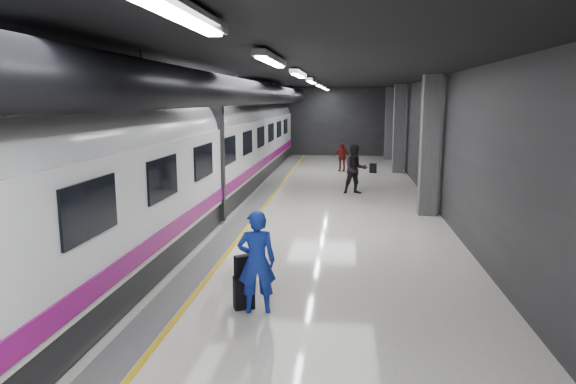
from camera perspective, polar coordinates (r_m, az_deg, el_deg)
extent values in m
plane|color=silver|center=(15.49, -0.74, -3.68)|extent=(40.00, 40.00, 0.00)
cube|color=black|center=(15.05, -0.78, 13.19)|extent=(10.00, 40.00, 0.02)
cube|color=#28282B|center=(34.99, 3.43, 7.78)|extent=(10.00, 0.02, 4.50)
cube|color=#28282B|center=(16.50, -18.31, 4.59)|extent=(0.02, 40.00, 4.50)
cube|color=#28282B|center=(15.30, 18.21, 4.20)|extent=(0.02, 40.00, 4.50)
cube|color=slate|center=(15.71, -5.64, -3.51)|extent=(0.65, 39.80, 0.01)
cube|color=yellow|center=(15.63, -4.20, -3.55)|extent=(0.10, 39.80, 0.01)
cylinder|color=black|center=(15.26, -5.71, 11.04)|extent=(0.80, 38.00, 0.80)
cube|color=silver|center=(4.18, -12.51, 19.44)|extent=(0.22, 2.60, 0.10)
cube|color=silver|center=(9.03, -1.87, 14.56)|extent=(0.22, 2.60, 0.10)
cube|color=silver|center=(13.99, 1.19, 13.01)|extent=(0.22, 2.60, 0.10)
cube|color=silver|center=(18.97, 2.64, 12.26)|extent=(0.22, 2.60, 0.10)
cube|color=silver|center=(23.96, 3.48, 11.82)|extent=(0.22, 2.60, 0.10)
cube|color=silver|center=(28.95, 4.02, 11.53)|extent=(0.22, 2.60, 0.10)
cube|color=silver|center=(32.95, 4.34, 11.36)|extent=(0.22, 2.60, 0.10)
cube|color=#515154|center=(17.18, 15.41, 4.95)|extent=(0.55, 0.55, 4.50)
cube|color=#515154|center=(27.08, 12.21, 6.87)|extent=(0.55, 0.55, 4.50)
cube|color=#515154|center=(33.05, 11.21, 7.46)|extent=(0.55, 0.55, 4.50)
cube|color=black|center=(16.13, -12.27, -2.07)|extent=(2.80, 38.00, 0.60)
cube|color=white|center=(15.90, -12.46, 2.86)|extent=(2.90, 38.00, 2.20)
cylinder|color=white|center=(15.81, -12.60, 6.28)|extent=(2.80, 38.00, 2.80)
cube|color=#850C6B|center=(15.61, -7.24, -0.08)|extent=(0.04, 38.00, 0.35)
cube|color=black|center=(15.87, -12.50, 3.76)|extent=(3.05, 0.25, 3.80)
cube|color=black|center=(7.99, -21.12, -1.78)|extent=(0.05, 1.60, 0.85)
cube|color=black|center=(10.69, -13.73, 1.50)|extent=(0.05, 1.60, 0.85)
cube|color=black|center=(13.52, -9.36, 3.42)|extent=(0.05, 1.60, 0.85)
cube|color=black|center=(16.41, -6.51, 4.66)|extent=(0.05, 1.60, 0.85)
cube|color=black|center=(19.33, -4.51, 5.53)|extent=(0.05, 1.60, 0.85)
cube|color=black|center=(22.28, -3.03, 6.16)|extent=(0.05, 1.60, 0.85)
cube|color=black|center=(25.23, -1.90, 6.64)|extent=(0.05, 1.60, 0.85)
cube|color=black|center=(28.20, -1.00, 7.01)|extent=(0.05, 1.60, 0.85)
cube|color=black|center=(31.17, -0.27, 7.32)|extent=(0.05, 1.60, 0.85)
imported|color=#1A31C5|center=(9.07, -3.50, -7.74)|extent=(0.75, 0.57, 1.85)
cube|color=black|center=(9.44, -4.92, -11.06)|extent=(0.42, 0.36, 0.59)
cube|color=black|center=(9.31, -5.04, -8.18)|extent=(0.32, 0.29, 0.38)
imported|color=black|center=(20.63, 7.49, 2.50)|extent=(1.12, 0.98, 1.96)
imported|color=maroon|center=(27.24, 5.99, 3.91)|extent=(0.94, 0.51, 1.52)
cube|color=black|center=(26.84, 9.43, 2.64)|extent=(0.39, 0.31, 0.50)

